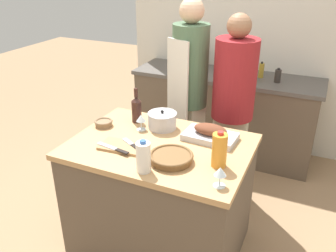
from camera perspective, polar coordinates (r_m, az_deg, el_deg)
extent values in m
plane|color=#9E7A56|center=(2.96, -1.11, -18.16)|extent=(12.00, 12.00, 0.00)
cube|color=brown|center=(2.69, -1.18, -11.63)|extent=(1.18, 0.85, 0.85)
cube|color=tan|center=(2.44, -1.28, -3.33)|extent=(1.22, 0.88, 0.04)
cube|color=brown|center=(4.02, 8.94, 1.66)|extent=(1.93, 0.58, 0.87)
cube|color=#56514C|center=(3.86, 9.39, 7.86)|extent=(1.99, 0.60, 0.04)
cube|color=silver|center=(4.10, 11.16, 14.26)|extent=(2.49, 0.10, 2.55)
cube|color=#BCBCC1|center=(2.50, 6.76, -1.71)|extent=(0.38, 0.23, 0.04)
ellipsoid|color=brown|center=(2.48, 6.82, -0.59)|extent=(0.24, 0.14, 0.08)
cylinder|color=brown|center=(2.23, 0.52, -5.20)|extent=(0.26, 0.26, 0.04)
torus|color=brown|center=(2.22, 0.52, -4.72)|extent=(0.28, 0.28, 0.02)
cube|color=#AD7F51|center=(2.41, -7.46, -3.24)|extent=(0.30, 0.20, 0.02)
cylinder|color=#B7B7BC|center=(2.64, -0.92, 0.77)|extent=(0.21, 0.21, 0.11)
cylinder|color=#B7B7BC|center=(2.61, -0.93, 1.97)|extent=(0.22, 0.22, 0.01)
sphere|color=black|center=(2.61, -0.94, 2.33)|extent=(0.02, 0.02, 0.02)
cylinder|color=#846647|center=(2.73, -10.28, 0.38)|extent=(0.13, 0.13, 0.04)
torus|color=#846647|center=(2.72, -10.31, 0.74)|extent=(0.14, 0.14, 0.02)
cylinder|color=orange|center=(2.16, 8.24, -3.89)|extent=(0.09, 0.09, 0.21)
cylinder|color=red|center=(2.11, 8.43, -1.13)|extent=(0.04, 0.04, 0.02)
cylinder|color=white|center=(2.10, -3.96, -5.03)|extent=(0.09, 0.09, 0.19)
cylinder|color=#3360B2|center=(2.05, -4.05, -2.55)|extent=(0.04, 0.04, 0.02)
cylinder|color=#381E19|center=(2.74, -5.06, 2.33)|extent=(0.08, 0.08, 0.17)
cone|color=#381E19|center=(2.70, -5.14, 4.30)|extent=(0.08, 0.08, 0.03)
cylinder|color=#381E19|center=(2.68, -5.18, 5.33)|extent=(0.03, 0.03, 0.07)
cylinder|color=silver|center=(2.03, 8.22, -9.46)|extent=(0.07, 0.07, 0.00)
cylinder|color=silver|center=(2.01, 8.28, -8.62)|extent=(0.01, 0.01, 0.07)
cone|color=silver|center=(1.98, 8.39, -7.20)|extent=(0.07, 0.07, 0.05)
cylinder|color=silver|center=(2.64, -4.29, -0.55)|extent=(0.07, 0.07, 0.00)
cylinder|color=silver|center=(2.62, -4.31, 0.14)|extent=(0.01, 0.01, 0.07)
cone|color=silver|center=(2.60, -4.36, 1.30)|extent=(0.07, 0.07, 0.05)
cube|color=#B7B7BC|center=(2.40, -9.73, -3.18)|extent=(0.16, 0.06, 0.01)
cube|color=black|center=(2.32, -7.38, -4.06)|extent=(0.10, 0.04, 0.01)
cube|color=#B7B7BC|center=(2.44, -6.43, -2.48)|extent=(0.11, 0.08, 0.01)
cube|color=black|center=(2.37, -5.35, -3.29)|extent=(0.07, 0.06, 0.01)
cube|color=silver|center=(4.06, 4.68, 9.75)|extent=(0.18, 0.14, 0.06)
cylinder|color=#B7B7BC|center=(4.05, 4.42, 10.96)|extent=(0.13, 0.13, 0.11)
cube|color=silver|center=(4.01, 5.61, 11.33)|extent=(0.05, 0.08, 0.19)
cube|color=silver|center=(4.00, 4.82, 13.40)|extent=(0.17, 0.08, 0.10)
cylinder|color=#332D28|center=(3.71, 17.20, 7.65)|extent=(0.06, 0.06, 0.13)
cylinder|color=black|center=(3.69, 17.34, 8.73)|extent=(0.03, 0.03, 0.02)
cylinder|color=#B28E2D|center=(3.81, 14.73, 8.60)|extent=(0.05, 0.05, 0.15)
cylinder|color=black|center=(3.79, 14.87, 9.79)|extent=(0.02, 0.02, 0.02)
cylinder|color=#B28E2D|center=(3.67, 13.71, 8.34)|extent=(0.06, 0.06, 0.18)
cylinder|color=black|center=(3.64, 13.87, 9.84)|extent=(0.02, 0.02, 0.02)
cube|color=beige|center=(3.38, 3.25, -3.19)|extent=(0.30, 0.26, 0.85)
cylinder|color=#4C6B4C|center=(3.08, 3.60, 9.57)|extent=(0.31, 0.31, 0.71)
sphere|color=#DBAD89|center=(2.99, 3.85, 17.99)|extent=(0.20, 0.20, 0.20)
cube|color=silver|center=(3.05, 1.53, 5.43)|extent=(0.23, 0.11, 0.90)
cube|color=beige|center=(3.29, 9.63, -4.86)|extent=(0.30, 0.22, 0.80)
cylinder|color=maroon|center=(2.99, 10.66, 7.37)|extent=(0.35, 0.35, 0.67)
sphere|color=#996B4C|center=(2.89, 11.37, 15.50)|extent=(0.19, 0.19, 0.19)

